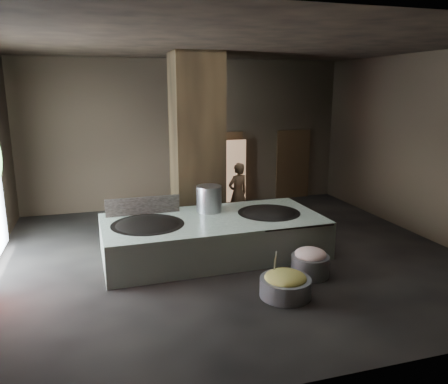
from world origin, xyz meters
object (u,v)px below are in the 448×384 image
object	(u,v)px
cook	(238,193)
hearth_platform	(213,236)
wok_left	(148,228)
stock_pot	(209,199)
veg_basin	(285,287)
meat_basin	(310,266)
wok_right	(269,216)

from	to	relation	value
cook	hearth_platform	bearing A→B (deg)	39.19
wok_left	hearth_platform	bearing A→B (deg)	1.97
stock_pot	cook	distance (m)	1.93
veg_basin	meat_basin	xyz separation A→B (m)	(0.84, 0.68, 0.04)
stock_pot	veg_basin	bearing A→B (deg)	-77.52
stock_pot	cook	bearing A→B (deg)	50.95
stock_pot	cook	xyz separation A→B (m)	(1.20, 1.48, -0.29)
wok_left	meat_basin	bearing A→B (deg)	-28.63
hearth_platform	wok_right	world-z (taller)	wok_right
wok_left	veg_basin	size ratio (longest dim) A/B	1.65
stock_pot	veg_basin	distance (m)	3.13
wok_right	meat_basin	bearing A→B (deg)	-83.92
veg_basin	hearth_platform	bearing A→B (deg)	106.39
veg_basin	wok_right	bearing A→B (deg)	74.75
wok_left	cook	size ratio (longest dim) A/B	0.90
wok_right	cook	size ratio (longest dim) A/B	0.84
wok_right	veg_basin	distance (m)	2.56
meat_basin	hearth_platform	bearing A→B (deg)	132.42
wok_left	wok_right	distance (m)	2.80
stock_pot	hearth_platform	bearing A→B (deg)	-95.19
hearth_platform	wok_left	xyz separation A→B (m)	(-1.45, -0.05, 0.33)
stock_pot	cook	size ratio (longest dim) A/B	0.37
hearth_platform	stock_pot	size ratio (longest dim) A/B	7.67
wok_right	meat_basin	xyz separation A→B (m)	(0.18, -1.73, -0.54)
wok_right	meat_basin	distance (m)	1.82
wok_right	hearth_platform	bearing A→B (deg)	-177.88
hearth_platform	wok_right	size ratio (longest dim) A/B	3.41
hearth_platform	wok_left	bearing A→B (deg)	-179.58
stock_pot	wok_left	bearing A→B (deg)	-158.20
veg_basin	wok_left	bearing A→B (deg)	132.89
hearth_platform	cook	world-z (taller)	cook
wok_left	veg_basin	world-z (taller)	wok_left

